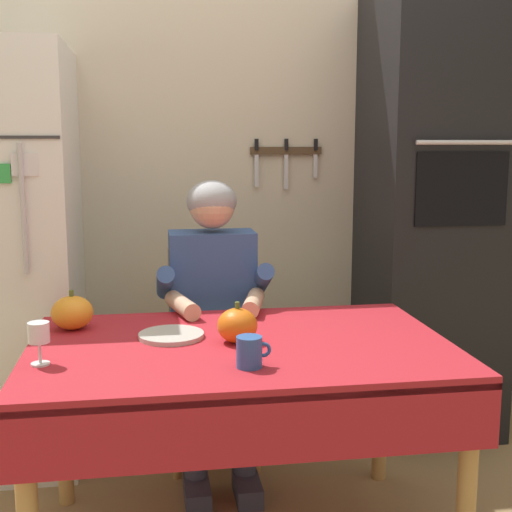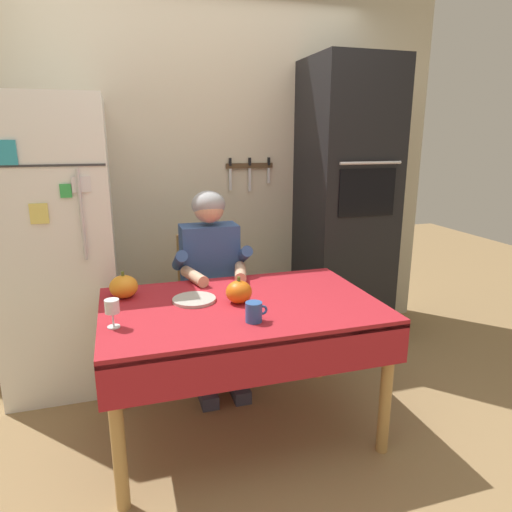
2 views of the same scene
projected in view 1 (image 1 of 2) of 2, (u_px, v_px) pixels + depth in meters
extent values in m
cube|color=beige|center=(217.00, 162.00, 3.42)|extent=(3.70, 0.10, 2.60)
cube|color=#4C3823|center=(286.00, 151.00, 3.40)|extent=(0.36, 0.02, 0.04)
cube|color=silver|center=(256.00, 171.00, 3.38)|extent=(0.02, 0.01, 0.16)
cube|color=black|center=(257.00, 145.00, 3.36)|extent=(0.02, 0.01, 0.06)
cube|color=silver|center=(286.00, 172.00, 3.41)|extent=(0.02, 0.01, 0.17)
cube|color=black|center=(286.00, 144.00, 3.38)|extent=(0.02, 0.01, 0.06)
cube|color=silver|center=(315.00, 166.00, 3.43)|extent=(0.02, 0.01, 0.11)
cube|color=black|center=(316.00, 144.00, 3.41)|extent=(0.02, 0.01, 0.06)
cylinder|color=silver|center=(23.00, 209.00, 2.59)|extent=(0.02, 0.02, 0.50)
cube|color=green|center=(3.00, 174.00, 2.57)|extent=(0.06, 0.01, 0.07)
cube|color=silver|center=(25.00, 165.00, 2.57)|extent=(0.10, 0.02, 0.09)
cube|color=black|center=(432.00, 216.00, 3.27)|extent=(0.60, 0.60, 2.10)
cube|color=black|center=(462.00, 189.00, 2.95)|extent=(0.42, 0.01, 0.32)
cylinder|color=silver|center=(467.00, 142.00, 2.89)|extent=(0.45, 0.02, 0.02)
cylinder|color=tan|center=(63.00, 418.00, 2.63)|extent=(0.06, 0.06, 0.70)
cylinder|color=tan|center=(467.00, 494.00, 2.07)|extent=(0.06, 0.06, 0.70)
cylinder|color=tan|center=(381.00, 399.00, 2.83)|extent=(0.06, 0.06, 0.70)
cube|color=#A81E28|center=(240.00, 348.00, 2.29)|extent=(1.40, 0.90, 0.04)
cube|color=#A81E28|center=(262.00, 431.00, 1.87)|extent=(1.40, 0.01, 0.20)
cube|color=tan|center=(212.00, 365.00, 3.00)|extent=(0.40, 0.40, 0.04)
cube|color=tan|center=(208.00, 299.00, 3.13)|extent=(0.36, 0.04, 0.48)
cylinder|color=tan|center=(176.00, 432.00, 2.85)|extent=(0.04, 0.04, 0.41)
cylinder|color=tan|center=(173.00, 401.00, 3.18)|extent=(0.04, 0.04, 0.41)
cylinder|color=tan|center=(256.00, 426.00, 2.90)|extent=(0.04, 0.04, 0.41)
cylinder|color=tan|center=(245.00, 397.00, 3.23)|extent=(0.04, 0.04, 0.41)
cube|color=#38384C|center=(197.00, 493.00, 2.68)|extent=(0.10, 0.22, 0.08)
cube|color=#38384C|center=(247.00, 489.00, 2.71)|extent=(0.10, 0.22, 0.08)
cylinder|color=#38384C|center=(195.00, 441.00, 2.71)|extent=(0.09, 0.09, 0.38)
cylinder|color=#38384C|center=(245.00, 437.00, 2.74)|extent=(0.09, 0.09, 0.38)
cube|color=#38384C|center=(194.00, 363.00, 2.82)|extent=(0.12, 0.40, 0.11)
cube|color=#38384C|center=(237.00, 360.00, 2.85)|extent=(0.12, 0.40, 0.11)
cube|color=#33518E|center=(212.00, 287.00, 2.90)|extent=(0.36, 0.20, 0.48)
cylinder|color=#33518E|center=(165.00, 283.00, 2.80)|extent=(0.07, 0.26, 0.18)
cylinder|color=#33518E|center=(261.00, 280.00, 2.86)|extent=(0.07, 0.26, 0.18)
cylinder|color=#D8A884|center=(182.00, 305.00, 2.65)|extent=(0.13, 0.27, 0.07)
cylinder|color=#D8A884|center=(253.00, 303.00, 2.69)|extent=(0.13, 0.27, 0.07)
sphere|color=#D8A884|center=(212.00, 206.00, 2.83)|extent=(0.19, 0.19, 0.19)
ellipsoid|color=#99999E|center=(212.00, 201.00, 2.83)|extent=(0.21, 0.21, 0.17)
cylinder|color=#2D569E|center=(249.00, 352.00, 2.03)|extent=(0.08, 0.08, 0.09)
torus|color=#2D569E|center=(263.00, 350.00, 2.03)|extent=(0.05, 0.01, 0.05)
cylinder|color=white|center=(40.00, 364.00, 2.05)|extent=(0.06, 0.06, 0.01)
cylinder|color=white|center=(40.00, 353.00, 2.05)|extent=(0.01, 0.01, 0.06)
cylinder|color=white|center=(39.00, 332.00, 2.04)|extent=(0.06, 0.06, 0.06)
ellipsoid|color=orange|center=(237.00, 325.00, 2.28)|extent=(0.14, 0.14, 0.12)
cylinder|color=#4C6023|center=(237.00, 305.00, 2.26)|extent=(0.02, 0.02, 0.02)
ellipsoid|color=orange|center=(72.00, 313.00, 2.44)|extent=(0.15, 0.15, 0.12)
cylinder|color=#4C6023|center=(71.00, 293.00, 2.42)|extent=(0.02, 0.02, 0.02)
cylinder|color=#B7B2A8|center=(171.00, 335.00, 2.34)|extent=(0.22, 0.22, 0.02)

